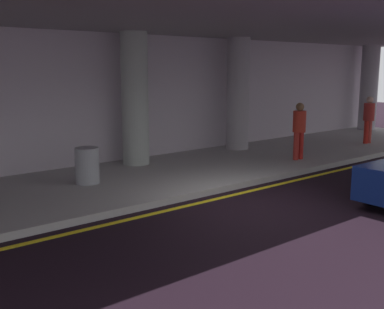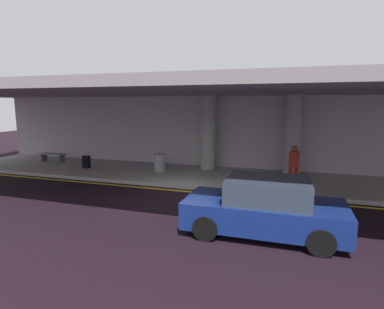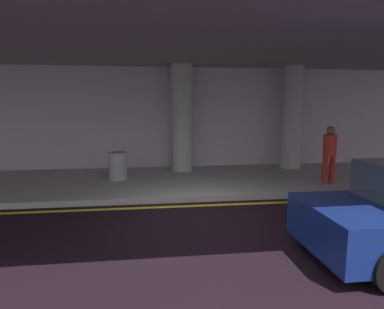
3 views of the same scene
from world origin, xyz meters
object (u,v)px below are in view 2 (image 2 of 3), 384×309
support_column_far_left (208,133)px  bench_metal (53,156)px  trash_bin_steel (160,162)px  support_column_left_mid (293,135)px  suitcase_upright_primary (86,162)px  car_navy (265,208)px  person_waiting_for_ride (294,164)px

support_column_far_left → bench_metal: size_ratio=2.28×
bench_metal → trash_bin_steel: (6.79, -0.43, 0.07)m
support_column_left_mid → suitcase_upright_primary: (-10.04, -1.62, -1.51)m
car_navy → suitcase_upright_primary: size_ratio=4.56×
support_column_far_left → trash_bin_steel: support_column_far_left is taller
car_navy → suitcase_upright_primary: 10.79m
support_column_left_mid → car_navy: (-0.65, -6.92, -1.26)m
support_column_far_left → person_waiting_for_ride: 4.86m
support_column_far_left → trash_bin_steel: size_ratio=4.29×
support_column_far_left → car_navy: (3.35, -6.92, -1.26)m
support_column_left_mid → trash_bin_steel: 6.39m
support_column_far_left → support_column_left_mid: bearing=0.0°
bench_metal → trash_bin_steel: 6.81m
support_column_left_mid → trash_bin_steel: size_ratio=4.29×
car_navy → trash_bin_steel: (-5.47, 5.71, -0.14)m
person_waiting_for_ride → support_column_far_left: bearing=-47.3°
support_column_far_left → suitcase_upright_primary: 6.44m
trash_bin_steel → support_column_far_left: bearing=29.8°
support_column_far_left → car_navy: 7.79m
support_column_left_mid → person_waiting_for_ride: 2.63m
support_column_left_mid → support_column_far_left: bearing=180.0°
support_column_far_left → bench_metal: 9.07m
support_column_far_left → person_waiting_for_ride: size_ratio=2.17×
support_column_left_mid → suitcase_upright_primary: support_column_left_mid is taller
car_navy → bench_metal: size_ratio=2.56×
support_column_left_mid → bench_metal: (-12.91, -0.79, -1.47)m
suitcase_upright_primary → bench_metal: size_ratio=0.56×
suitcase_upright_primary → person_waiting_for_ride: bearing=-23.6°
support_column_far_left → trash_bin_steel: bearing=-150.2°
support_column_far_left → suitcase_upright_primary: size_ratio=4.06×
bench_metal → suitcase_upright_primary: bearing=-16.1°
suitcase_upright_primary → bench_metal: suitcase_upright_primary is taller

